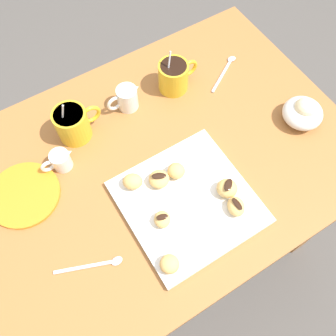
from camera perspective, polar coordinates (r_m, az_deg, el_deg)
The scene contains 22 objects.
ground_plane at distance 1.69m, azimuth -0.72°, elevation -10.65°, with size 8.00×8.00×0.00m, color #514C47.
dining_table at distance 1.13m, azimuth -1.06°, elevation -1.77°, with size 1.08×0.77×0.73m.
pastry_plate_square at distance 0.95m, azimuth 3.12°, elevation -5.31°, with size 0.32×0.32×0.02m, color silver.
coffee_mug_mustard_left at distance 1.04m, azimuth -14.57°, elevation 6.74°, with size 0.13×0.09×0.15m.
coffee_mug_mustard_right at distance 1.11m, azimuth 0.93°, elevation 14.17°, with size 0.13×0.09×0.14m.
cream_pitcher_white at distance 1.08m, azimuth -6.43°, elevation 10.80°, with size 0.10×0.06×0.07m.
ice_cream_bowl at distance 1.12m, azimuth 20.25°, elevation 8.15°, with size 0.11×0.11×0.08m.
chocolate_sauce_pitcher at distance 1.01m, azimuth -16.39°, elevation 1.20°, with size 0.09×0.05×0.06m.
saucer_orange_left at distance 1.03m, azimuth -21.45°, elevation -3.87°, with size 0.19×0.19×0.01m, color orange.
loose_spoon_near_saucer at distance 1.21m, azimuth 8.95°, elevation 14.92°, with size 0.14×0.09×0.01m.
loose_spoon_by_plate at distance 0.92m, azimuth -11.01°, elevation -14.52°, with size 0.16×0.07×0.01m.
beignet_0 at distance 0.95m, azimuth 1.28°, elevation -0.43°, with size 0.05×0.04×0.04m, color #E5B260.
beignet_1 at distance 0.87m, azimuth 0.24°, elevation -14.69°, with size 0.05×0.05×0.03m, color #E5B260.
beignet_2 at distance 0.90m, azimuth -0.90°, elevation -7.98°, with size 0.04×0.04×0.03m, color #E5B260.
chocolate_drizzle_2 at distance 0.89m, azimuth -0.92°, elevation -7.61°, with size 0.03×0.02×0.01m, color black.
beignet_3 at distance 0.94m, azimuth -5.52°, elevation -2.09°, with size 0.05×0.04×0.04m, color #E5B260.
beignet_4 at distance 0.93m, azimuth 10.52°, elevation -5.90°, with size 0.05×0.04×0.03m, color #E5B260.
chocolate_drizzle_4 at distance 0.91m, azimuth 10.70°, elevation -5.50°, with size 0.04×0.01×0.01m, color black.
beignet_5 at distance 0.94m, azimuth 9.16°, elevation -3.14°, with size 0.05×0.05×0.04m, color #E5B260.
chocolate_drizzle_5 at distance 0.92m, azimuth 9.34°, elevation -2.60°, with size 0.04×0.02×0.01m, color black.
beignet_6 at distance 0.94m, azimuth -1.40°, elevation -1.74°, with size 0.05×0.05×0.04m, color #E5B260.
chocolate_drizzle_6 at distance 0.93m, azimuth -1.43°, elevation -1.23°, with size 0.04×0.02×0.01m, color black.
Camera 1 is at (-0.24, -0.43, 1.62)m, focal length 39.25 mm.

